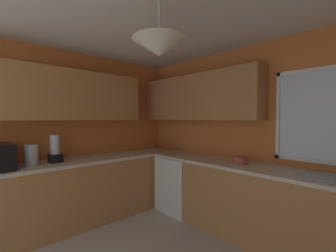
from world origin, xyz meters
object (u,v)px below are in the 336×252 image
at_px(blender_appliance, 55,150).
at_px(kettle, 31,155).
at_px(bowl, 240,160).
at_px(dishwasher, 181,183).

bearing_deg(blender_appliance, kettle, -85.84).
height_order(bowl, blender_appliance, blender_appliance).
bearing_deg(bowl, kettle, -129.82).
bearing_deg(bowl, blender_appliance, -134.43).
bearing_deg(dishwasher, kettle, -108.17).
relative_size(dishwasher, kettle, 3.36).
height_order(dishwasher, blender_appliance, blender_appliance).
relative_size(dishwasher, blender_appliance, 2.37).
distance_m(bowl, blender_appliance, 2.39).
distance_m(dishwasher, blender_appliance, 1.91).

